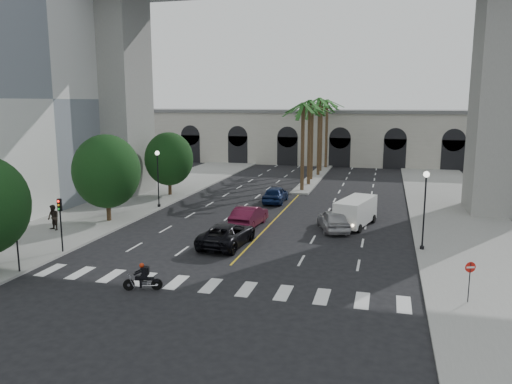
# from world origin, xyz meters

# --- Properties ---
(ground) EXTENTS (140.00, 140.00, 0.00)m
(ground) POSITION_xyz_m (0.00, 0.00, 0.00)
(ground) COLOR black
(ground) RESTS_ON ground
(sidewalk_left) EXTENTS (8.00, 100.00, 0.15)m
(sidewalk_left) POSITION_xyz_m (-15.00, 15.00, 0.07)
(sidewalk_left) COLOR gray
(sidewalk_left) RESTS_ON ground
(sidewalk_right) EXTENTS (8.00, 100.00, 0.15)m
(sidewalk_right) POSITION_xyz_m (15.00, 15.00, 0.07)
(sidewalk_right) COLOR gray
(sidewalk_right) RESTS_ON ground
(median) EXTENTS (2.00, 24.00, 0.20)m
(median) POSITION_xyz_m (0.00, 38.00, 0.10)
(median) COLOR gray
(median) RESTS_ON ground
(pier_building) EXTENTS (71.00, 10.50, 8.50)m
(pier_building) POSITION_xyz_m (0.00, 55.00, 4.27)
(pier_building) COLOR beige
(pier_building) RESTS_ON ground
(bridge) EXTENTS (75.00, 13.00, 26.00)m
(bridge) POSITION_xyz_m (3.42, 22.00, 18.51)
(bridge) COLOR gray
(bridge) RESTS_ON ground
(palm_a) EXTENTS (3.20, 3.20, 10.30)m
(palm_a) POSITION_xyz_m (0.00, 28.00, 9.10)
(palm_a) COLOR #47331E
(palm_a) RESTS_ON ground
(palm_b) EXTENTS (3.20, 3.20, 10.60)m
(palm_b) POSITION_xyz_m (0.10, 32.00, 9.37)
(palm_b) COLOR #47331E
(palm_b) RESTS_ON ground
(palm_c) EXTENTS (3.20, 3.20, 10.10)m
(palm_c) POSITION_xyz_m (-0.20, 36.00, 8.91)
(palm_c) COLOR #47331E
(palm_c) RESTS_ON ground
(palm_d) EXTENTS (3.20, 3.20, 10.90)m
(palm_d) POSITION_xyz_m (0.15, 40.00, 9.65)
(palm_d) COLOR #47331E
(palm_d) RESTS_ON ground
(palm_e) EXTENTS (3.20, 3.20, 10.40)m
(palm_e) POSITION_xyz_m (-0.10, 44.00, 9.19)
(palm_e) COLOR #47331E
(palm_e) RESTS_ON ground
(palm_f) EXTENTS (3.20, 3.20, 10.70)m
(palm_f) POSITION_xyz_m (0.20, 48.00, 9.46)
(palm_f) COLOR #47331E
(palm_f) RESTS_ON ground
(street_tree_mid) EXTENTS (5.44, 5.44, 7.21)m
(street_tree_mid) POSITION_xyz_m (-13.00, 10.00, 4.21)
(street_tree_mid) COLOR #382616
(street_tree_mid) RESTS_ON ground
(street_tree_far) EXTENTS (5.04, 5.04, 6.68)m
(street_tree_far) POSITION_xyz_m (-13.00, 22.00, 3.90)
(street_tree_far) COLOR #382616
(street_tree_far) RESTS_ON ground
(lamp_post_left_far) EXTENTS (0.40, 0.40, 5.35)m
(lamp_post_left_far) POSITION_xyz_m (-11.40, 16.00, 3.22)
(lamp_post_left_far) COLOR black
(lamp_post_left_far) RESTS_ON ground
(lamp_post_right) EXTENTS (0.40, 0.40, 5.35)m
(lamp_post_right) POSITION_xyz_m (11.40, 8.00, 3.22)
(lamp_post_right) COLOR black
(lamp_post_right) RESTS_ON ground
(traffic_signal_near) EXTENTS (0.25, 0.18, 3.65)m
(traffic_signal_near) POSITION_xyz_m (-11.30, -2.50, 2.51)
(traffic_signal_near) COLOR black
(traffic_signal_near) RESTS_ON ground
(traffic_signal_far) EXTENTS (0.25, 0.18, 3.65)m
(traffic_signal_far) POSITION_xyz_m (-11.30, 1.50, 2.51)
(traffic_signal_far) COLOR black
(traffic_signal_far) RESTS_ON ground
(motorcycle_rider) EXTENTS (2.00, 0.77, 1.49)m
(motorcycle_rider) POSITION_xyz_m (-3.17, -2.98, 0.67)
(motorcycle_rider) COLOR black
(motorcycle_rider) RESTS_ON ground
(car_a) EXTENTS (3.27, 5.14, 1.63)m
(car_a) POSITION_xyz_m (5.13, 12.02, 0.82)
(car_a) COLOR #A0A0A5
(car_a) RESTS_ON ground
(car_b) EXTENTS (2.04, 5.09, 1.65)m
(car_b) POSITION_xyz_m (-1.50, 11.61, 0.82)
(car_b) COLOR #4F0F26
(car_b) RESTS_ON ground
(car_c) EXTENTS (3.04, 5.88, 1.59)m
(car_c) POSITION_xyz_m (-1.50, 6.01, 0.79)
(car_c) COLOR black
(car_c) RESTS_ON ground
(car_d) EXTENTS (3.37, 5.87, 1.60)m
(car_d) POSITION_xyz_m (6.33, 15.11, 0.80)
(car_d) COLOR slate
(car_d) RESTS_ON ground
(car_e) EXTENTS (2.01, 4.87, 1.65)m
(car_e) POSITION_xyz_m (-1.50, 21.32, 0.83)
(car_e) COLOR #0F1F49
(car_e) RESTS_ON ground
(cargo_van) EXTENTS (3.20, 5.53, 2.22)m
(cargo_van) POSITION_xyz_m (6.67, 13.69, 1.24)
(cargo_van) COLOR silver
(cargo_van) RESTS_ON ground
(pedestrian_b) EXTENTS (1.14, 1.01, 1.94)m
(pedestrian_b) POSITION_xyz_m (-15.35, 6.10, 1.12)
(pedestrian_b) COLOR black
(pedestrian_b) RESTS_ON sidewalk_left
(do_not_enter_sign) EXTENTS (0.51, 0.22, 2.19)m
(do_not_enter_sign) POSITION_xyz_m (13.00, -0.75, 1.59)
(do_not_enter_sign) COLOR black
(do_not_enter_sign) RESTS_ON ground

